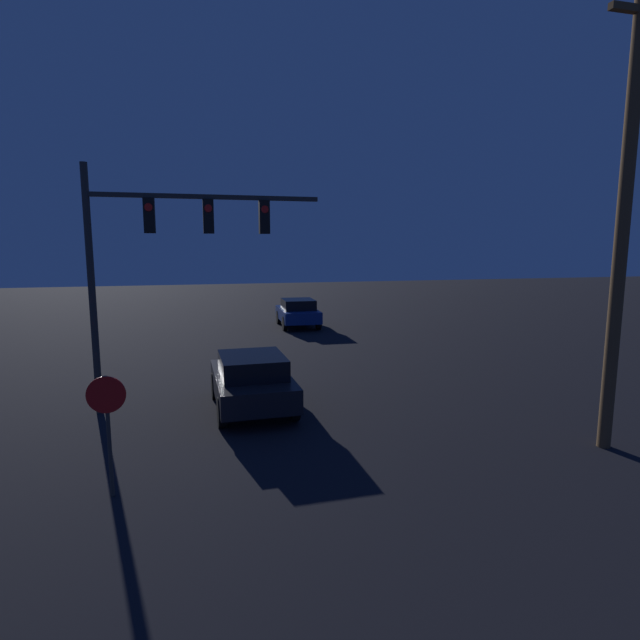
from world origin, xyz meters
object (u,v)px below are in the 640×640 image
Objects in this scene: car_near at (252,380)px; utility_pole at (624,211)px; traffic_signal_mast at (161,243)px; car_far at (298,312)px; stop_sign at (107,414)px.

car_near is 9.56m from utility_pole.
car_near is 4.34m from traffic_signal_mast.
traffic_signal_mast is 0.65× the size of utility_pole.
utility_pole is at bearing -28.89° from traffic_signal_mast.
stop_sign is at bearing -109.82° from car_far.
stop_sign is at bearing -98.76° from traffic_signal_mast.
traffic_signal_mast is at bearing 81.24° from stop_sign.
traffic_signal_mast is 10.83m from utility_pole.
car_near is 5.17m from stop_sign.
car_near is at bearing 54.54° from stop_sign.
traffic_signal_mast is at bearing 151.11° from utility_pole.
traffic_signal_mast reaches higher than car_near.
car_near is 14.02m from car_far.
traffic_signal_mast reaches higher than stop_sign.
car_near is 1.83× the size of stop_sign.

